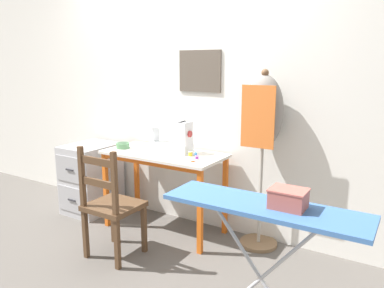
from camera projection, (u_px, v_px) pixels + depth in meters
ground_plane at (147, 240)px, 3.34m from camera, size 14.00×14.00×0.00m
wall_back at (183, 92)px, 3.56m from camera, size 10.00×0.07×2.55m
sewing_table at (163, 163)px, 3.41m from camera, size 1.12×0.53×0.75m
sewing_machine at (173, 137)px, 3.39m from camera, size 0.41×0.16×0.31m
fabric_bowl at (123, 145)px, 3.57m from camera, size 0.13×0.13×0.05m
scissors at (196, 161)px, 3.09m from camera, size 0.11×0.12×0.01m
thread_spool_near_machine at (190, 154)px, 3.26m from camera, size 0.04×0.04×0.04m
thread_spool_mid_table at (196, 154)px, 3.25m from camera, size 0.03×0.03×0.04m
thread_spool_far_edge at (197, 157)px, 3.16m from camera, size 0.04×0.04×0.03m
wooden_chair at (111, 206)px, 2.97m from camera, size 0.40×0.38×0.92m
filing_cabinet at (91, 178)px, 3.94m from camera, size 0.44×0.55×0.72m
dress_form at (263, 122)px, 3.02m from camera, size 0.32×0.32×1.50m
ironing_board at (264, 214)px, 1.94m from camera, size 1.06×0.31×0.83m
storage_box at (288, 198)px, 1.87m from camera, size 0.18×0.15×0.10m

